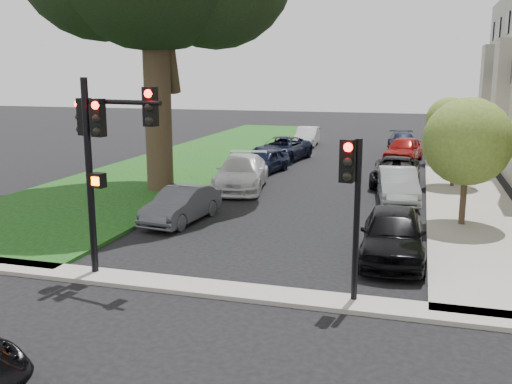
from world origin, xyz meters
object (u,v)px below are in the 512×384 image
(car_parked_0, at_px, (393,234))
(car_parked_8, at_px, (282,149))
(small_tree_b, at_px, (455,135))
(car_parked_1, at_px, (398,185))
(traffic_signal_secondary, at_px, (352,190))
(car_parked_2, at_px, (396,171))
(car_parked_4, at_px, (403,143))
(car_parked_5, at_px, (181,205))
(car_parked_9, at_px, (307,136))
(traffic_signal_main, at_px, (102,142))
(car_parked_7, at_px, (265,161))
(small_tree_c, at_px, (449,120))
(car_parked_6, at_px, (241,173))
(small_tree_a, at_px, (467,142))
(car_parked_3, at_px, (404,149))

(car_parked_0, height_order, car_parked_8, car_parked_0)
(small_tree_b, height_order, car_parked_0, small_tree_b)
(car_parked_1, xyz_separation_m, car_parked_8, (-7.53, 10.00, 0.02))
(traffic_signal_secondary, distance_m, car_parked_2, 15.60)
(car_parked_4, relative_size, car_parked_5, 1.18)
(car_parked_9, bearing_deg, traffic_signal_main, -93.55)
(car_parked_7, bearing_deg, car_parked_5, -79.95)
(car_parked_5, bearing_deg, small_tree_c, 66.29)
(car_parked_0, bearing_deg, car_parked_6, 128.62)
(small_tree_a, distance_m, car_parked_5, 10.51)
(small_tree_c, bearing_deg, small_tree_a, -90.00)
(traffic_signal_main, xyz_separation_m, car_parked_4, (6.84, 27.58, -3.01))
(small_tree_b, distance_m, car_parked_3, 8.36)
(small_tree_c, height_order, car_parked_4, small_tree_c)
(small_tree_a, xyz_separation_m, car_parked_8, (-9.94, 13.55, -2.34))
(car_parked_4, relative_size, car_parked_8, 0.88)
(small_tree_b, relative_size, traffic_signal_main, 0.73)
(car_parked_0, distance_m, car_parked_5, 8.09)
(small_tree_c, distance_m, car_parked_7, 11.64)
(traffic_signal_secondary, relative_size, car_parked_1, 0.91)
(small_tree_c, xyz_separation_m, car_parked_0, (-2.22, -19.40, -1.91))
(traffic_signal_main, bearing_deg, small_tree_a, 40.17)
(car_parked_9, bearing_deg, car_parked_5, -94.40)
(small_tree_b, bearing_deg, car_parked_2, -179.38)
(small_tree_b, distance_m, car_parked_4, 12.59)
(car_parked_0, xyz_separation_m, car_parked_7, (-7.57, 13.44, -0.12))
(traffic_signal_main, xyz_separation_m, car_parked_2, (6.92, 15.41, -3.01))
(car_parked_0, bearing_deg, small_tree_a, 61.48)
(car_parked_0, bearing_deg, small_tree_c, 81.48)
(traffic_signal_main, distance_m, car_parked_7, 17.34)
(car_parked_2, bearing_deg, car_parked_8, 139.76)
(small_tree_c, distance_m, car_parked_9, 12.03)
(car_parked_2, height_order, car_parked_7, car_parked_2)
(car_parked_0, xyz_separation_m, car_parked_8, (-7.72, 18.00, -0.04))
(car_parked_2, xyz_separation_m, car_parked_7, (-7.13, 1.66, -0.02))
(small_tree_a, distance_m, traffic_signal_secondary, 8.69)
(car_parked_7, xyz_separation_m, car_parked_8, (-0.16, 4.56, 0.08))
(small_tree_a, relative_size, car_parked_0, 1.01)
(small_tree_a, relative_size, small_tree_c, 1.15)
(car_parked_1, bearing_deg, small_tree_a, -62.91)
(small_tree_c, distance_m, car_parked_0, 19.62)
(small_tree_c, xyz_separation_m, car_parked_7, (-9.79, -5.96, -2.03))
(traffic_signal_main, xyz_separation_m, car_parked_0, (7.36, 3.64, -2.91))
(small_tree_b, height_order, car_parked_6, small_tree_b)
(car_parked_1, height_order, car_parked_5, car_parked_1)
(small_tree_a, bearing_deg, traffic_signal_main, -139.83)
(car_parked_0, relative_size, car_parked_2, 0.93)
(car_parked_2, distance_m, car_parked_5, 12.01)
(car_parked_6, relative_size, car_parked_7, 1.41)
(car_parked_2, bearing_deg, car_parked_0, -87.59)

